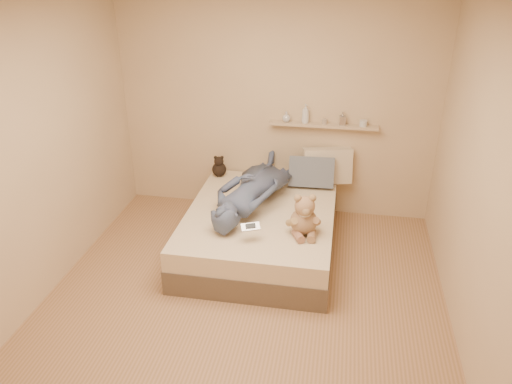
% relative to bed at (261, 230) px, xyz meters
% --- Properties ---
extents(room, '(3.80, 3.80, 3.80)m').
position_rel_bed_xyz_m(room, '(0.00, -0.93, 1.08)').
color(room, '#A07553').
rests_on(room, ground).
extents(bed, '(1.50, 1.90, 0.45)m').
position_rel_bed_xyz_m(bed, '(0.00, 0.00, 0.00)').
color(bed, brown).
rests_on(bed, floor).
extents(game_console, '(0.19, 0.14, 0.06)m').
position_rel_bed_xyz_m(game_console, '(0.01, -0.60, 0.38)').
color(game_console, '#ACADB2').
rests_on(game_console, bed).
extents(teddy_bear, '(0.34, 0.34, 0.42)m').
position_rel_bed_xyz_m(teddy_bear, '(0.47, -0.39, 0.40)').
color(teddy_bear, '#A17F58').
rests_on(teddy_bear, bed).
extents(dark_plush, '(0.17, 0.17, 0.26)m').
position_rel_bed_xyz_m(dark_plush, '(-0.63, 0.77, 0.34)').
color(dark_plush, black).
rests_on(dark_plush, bed).
extents(pillow_cream, '(0.59, 0.34, 0.42)m').
position_rel_bed_xyz_m(pillow_cream, '(0.62, 0.83, 0.43)').
color(pillow_cream, beige).
rests_on(pillow_cream, bed).
extents(pillow_grey, '(0.51, 0.28, 0.37)m').
position_rel_bed_xyz_m(pillow_grey, '(0.46, 0.69, 0.40)').
color(pillow_grey, slate).
rests_on(pillow_grey, bed).
extents(person, '(0.96, 1.66, 0.37)m').
position_rel_bed_xyz_m(person, '(-0.10, 0.15, 0.41)').
color(person, '#414567').
rests_on(person, bed).
extents(wall_shelf, '(1.20, 0.12, 0.03)m').
position_rel_bed_xyz_m(wall_shelf, '(0.55, 0.91, 0.88)').
color(wall_shelf, tan).
rests_on(wall_shelf, wall_back).
extents(shelf_bottles, '(0.95, 0.13, 0.21)m').
position_rel_bed_xyz_m(shelf_bottles, '(0.45, 0.91, 0.97)').
color(shelf_bottles, '#B6B9BF').
rests_on(shelf_bottles, wall_shelf).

